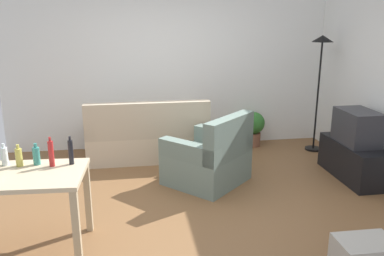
# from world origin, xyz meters

# --- Properties ---
(ground_plane) EXTENTS (5.20, 4.40, 0.02)m
(ground_plane) POSITION_xyz_m (0.00, 0.00, -0.01)
(ground_plane) COLOR brown
(wall_rear) EXTENTS (5.20, 0.10, 2.70)m
(wall_rear) POSITION_xyz_m (0.00, 2.20, 1.35)
(wall_rear) COLOR white
(wall_rear) RESTS_ON ground_plane
(couch) EXTENTS (1.78, 0.84, 0.92)m
(couch) POSITION_xyz_m (-0.40, 1.59, 0.31)
(couch) COLOR beige
(couch) RESTS_ON ground_plane
(tv_stand) EXTENTS (0.44, 1.10, 0.48)m
(tv_stand) POSITION_xyz_m (2.25, 0.38, 0.24)
(tv_stand) COLOR black
(tv_stand) RESTS_ON ground_plane
(tv) EXTENTS (0.41, 0.60, 0.44)m
(tv) POSITION_xyz_m (2.25, 0.38, 0.70)
(tv) COLOR #2D2D33
(tv) RESTS_ON tv_stand
(torchiere_lamp) EXTENTS (0.32, 0.32, 1.81)m
(torchiere_lamp) POSITION_xyz_m (2.25, 1.54, 1.41)
(torchiere_lamp) COLOR black
(torchiere_lamp) RESTS_ON ground_plane
(desk) EXTENTS (1.24, 0.77, 0.76)m
(desk) POSITION_xyz_m (-1.67, -0.74, 0.65)
(desk) COLOR #C6B28E
(desk) RESTS_ON ground_plane
(potted_plant) EXTENTS (0.36, 0.36, 0.57)m
(potted_plant) POSITION_xyz_m (1.35, 1.90, 0.33)
(potted_plant) COLOR brown
(potted_plant) RESTS_ON ground_plane
(armchair) EXTENTS (1.23, 1.23, 0.92)m
(armchair) POSITION_xyz_m (0.34, 0.52, 0.32)
(armchair) COLOR slate
(armchair) RESTS_ON ground_plane
(bottle_clear) EXTENTS (0.06, 0.06, 0.21)m
(bottle_clear) POSITION_xyz_m (-1.80, -0.51, 0.85)
(bottle_clear) COLOR silver
(bottle_clear) RESTS_ON desk
(bottle_squat) EXTENTS (0.06, 0.06, 0.21)m
(bottle_squat) POSITION_xyz_m (-1.67, -0.55, 0.85)
(bottle_squat) COLOR #BCB24C
(bottle_squat) RESTS_ON desk
(bottle_tall) EXTENTS (0.06, 0.06, 0.20)m
(bottle_tall) POSITION_xyz_m (-1.52, -0.54, 0.85)
(bottle_tall) COLOR teal
(bottle_tall) RESTS_ON desk
(bottle_red) EXTENTS (0.05, 0.05, 0.28)m
(bottle_red) POSITION_xyz_m (-1.37, -0.60, 0.88)
(bottle_red) COLOR #AD2323
(bottle_red) RESTS_ON desk
(bottle_dark) EXTENTS (0.05, 0.05, 0.27)m
(bottle_dark) POSITION_xyz_m (-1.20, -0.58, 0.88)
(bottle_dark) COLOR black
(bottle_dark) RESTS_ON desk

